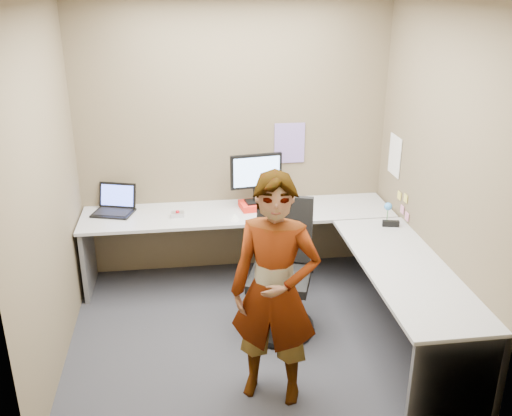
{
  "coord_description": "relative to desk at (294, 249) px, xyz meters",
  "views": [
    {
      "loc": [
        -0.5,
        -4.06,
        2.8
      ],
      "look_at": [
        0.08,
        0.25,
        1.05
      ],
      "focal_mm": 40.0,
      "sensor_mm": 36.0,
      "label": 1
    }
  ],
  "objects": [
    {
      "name": "laptop",
      "position": [
        -1.6,
        0.74,
        0.21
      ],
      "size": [
        0.44,
        0.4,
        0.26
      ],
      "rotation": [
        0.0,
        0.0,
        -0.3
      ],
      "color": "black",
      "rests_on": "desk"
    },
    {
      "name": "sticky_note_a",
      "position": [
        1.05,
        0.16,
        0.36
      ],
      "size": [
        0.01,
        0.07,
        0.07
      ],
      "primitive_type": "cube",
      "color": "#F2E059",
      "rests_on": "wall_right"
    },
    {
      "name": "trackball_mouse",
      "position": [
        -1.01,
        0.53,
        0.17
      ],
      "size": [
        0.12,
        0.08,
        0.07
      ],
      "color": "#B7B7BC",
      "rests_on": "desk"
    },
    {
      "name": "wall_left",
      "position": [
        -1.94,
        -0.39,
        0.76
      ],
      "size": [
        0.0,
        2.7,
        2.7
      ],
      "primitive_type": "plane",
      "rotation": [
        1.57,
        0.0,
        1.57
      ],
      "color": "brown",
      "rests_on": "ground"
    },
    {
      "name": "origami",
      "position": [
        -0.49,
        0.39,
        0.17
      ],
      "size": [
        0.1,
        0.1,
        0.06
      ],
      "primitive_type": "cone",
      "color": "white",
      "rests_on": "desk"
    },
    {
      "name": "flower",
      "position": [
        0.87,
        0.09,
        0.28
      ],
      "size": [
        0.07,
        0.07,
        0.22
      ],
      "color": "brown",
      "rests_on": "desk"
    },
    {
      "name": "calendar_purple",
      "position": [
        0.11,
        0.9,
        0.71
      ],
      "size": [
        0.3,
        0.01,
        0.4
      ],
      "primitive_type": "cube",
      "color": "#846BB7",
      "rests_on": "wall_back"
    },
    {
      "name": "ground",
      "position": [
        -0.44,
        -0.39,
        -0.59
      ],
      "size": [
        3.0,
        3.0,
        0.0
      ],
      "primitive_type": "plane",
      "color": "#29292F",
      "rests_on": "ground"
    },
    {
      "name": "wall_back",
      "position": [
        -0.44,
        0.91,
        0.76
      ],
      "size": [
        3.0,
        0.0,
        3.0
      ],
      "primitive_type": "plane",
      "rotation": [
        1.57,
        0.0,
        0.0
      ],
      "color": "brown",
      "rests_on": "ground"
    },
    {
      "name": "stapler",
      "position": [
        0.89,
        0.05,
        0.17
      ],
      "size": [
        0.16,
        0.07,
        0.05
      ],
      "primitive_type": "cube",
      "rotation": [
        0.0,
        0.0,
        -0.22
      ],
      "color": "black",
      "rests_on": "desk"
    },
    {
      "name": "desk",
      "position": [
        0.0,
        0.0,
        0.0
      ],
      "size": [
        2.98,
        2.58,
        0.73
      ],
      "color": "#ABABAB",
      "rests_on": "ground"
    },
    {
      "name": "wall_right",
      "position": [
        1.06,
        -0.39,
        0.76
      ],
      "size": [
        0.0,
        2.7,
        2.7
      ],
      "primitive_type": "plane",
      "rotation": [
        1.57,
        0.0,
        -1.57
      ],
      "color": "brown",
      "rests_on": "ground"
    },
    {
      "name": "sticky_note_d",
      "position": [
        1.05,
        0.31,
        0.33
      ],
      "size": [
        0.01,
        0.07,
        0.07
      ],
      "primitive_type": "cube",
      "color": "#F2E059",
      "rests_on": "wall_right"
    },
    {
      "name": "office_chair",
      "position": [
        -0.17,
        -0.29,
        -0.13
      ],
      "size": [
        0.65,
        0.63,
        1.12
      ],
      "rotation": [
        0.0,
        0.0,
        -0.32
      ],
      "color": "black",
      "rests_on": "ground"
    },
    {
      "name": "person",
      "position": [
        -0.37,
        -1.13,
        0.25
      ],
      "size": [
        0.71,
        0.59,
        1.67
      ],
      "primitive_type": "imported",
      "rotation": [
        0.0,
        0.0,
        -0.36
      ],
      "color": "#999399",
      "rests_on": "ground"
    },
    {
      "name": "sticky_note_b",
      "position": [
        1.05,
        0.21,
        0.23
      ],
      "size": [
        0.01,
        0.07,
        0.07
      ],
      "primitive_type": "cube",
      "color": "pink",
      "rests_on": "wall_right"
    },
    {
      "name": "calendar_white",
      "position": [
        1.05,
        0.51,
        0.66
      ],
      "size": [
        0.01,
        0.28,
        0.38
      ],
      "primitive_type": "cube",
      "color": "white",
      "rests_on": "wall_right"
    },
    {
      "name": "paper_ream",
      "position": [
        -0.25,
        0.65,
        0.17
      ],
      "size": [
        0.34,
        0.27,
        0.06
      ],
      "primitive_type": "cube",
      "rotation": [
        0.0,
        0.0,
        0.14
      ],
      "color": "red",
      "rests_on": "desk"
    },
    {
      "name": "sticky_note_c",
      "position": [
        1.05,
        0.09,
        0.21
      ],
      "size": [
        0.01,
        0.07,
        0.07
      ],
      "primitive_type": "cube",
      "color": "pink",
      "rests_on": "wall_right"
    },
    {
      "name": "monitor",
      "position": [
        -0.25,
        0.67,
        0.49
      ],
      "size": [
        0.5,
        0.17,
        0.48
      ],
      "rotation": [
        0.0,
        0.0,
        0.14
      ],
      "color": "black",
      "rests_on": "paper_ream"
    }
  ]
}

